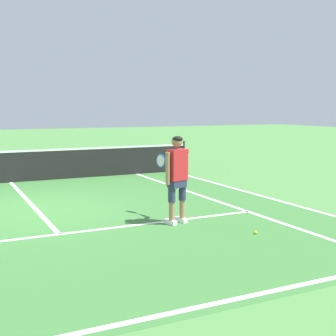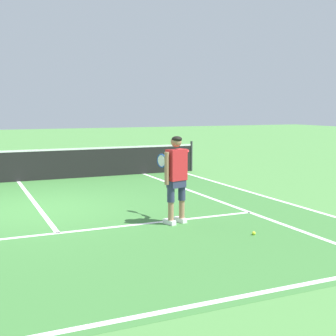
{
  "view_description": "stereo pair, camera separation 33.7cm",
  "coord_description": "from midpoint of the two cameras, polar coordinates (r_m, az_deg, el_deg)",
  "views": [
    {
      "loc": [
        -1.77,
        -10.25,
        2.25
      ],
      "look_at": [
        2.25,
        -2.04,
        1.05
      ],
      "focal_mm": 49.2,
      "sensor_mm": 36.0,
      "label": 1
    },
    {
      "loc": [
        -1.46,
        -10.4,
        2.25
      ],
      "look_at": [
        2.25,
        -2.04,
        1.05
      ],
      "focal_mm": 49.2,
      "sensor_mm": 36.0,
      "label": 2
    }
  ],
  "objects": [
    {
      "name": "tennis_ball_near_feet",
      "position": [
        8.43,
        11.72,
        -7.92
      ],
      "size": [
        0.07,
        0.07,
        0.07
      ],
      "primitive_type": "sphere",
      "color": "#CCE02D",
      "rests_on": "ground"
    },
    {
      "name": "tennis_net",
      "position": [
        14.71,
        -17.5,
        0.29
      ],
      "size": [
        11.96,
        0.08,
        1.07
      ],
      "color": "#333338",
      "rests_on": "ground"
    },
    {
      "name": "tennis_player",
      "position": [
        8.89,
        2.06,
        -0.68
      ],
      "size": [
        0.59,
        1.21,
        1.71
      ],
      "color": "white",
      "rests_on": "ground"
    },
    {
      "name": "line_doubles_right",
      "position": [
        12.03,
        12.76,
        -3.47
      ],
      "size": [
        0.1,
        10.13,
        0.01
      ],
      "primitive_type": "cube",
      "color": "white",
      "rests_on": "ground"
    },
    {
      "name": "line_service",
      "position": [
        8.57,
        -12.4,
        -7.89
      ],
      "size": [
        8.23,
        0.1,
        0.01
      ],
      "primitive_type": "cube",
      "color": "white",
      "rests_on": "ground"
    },
    {
      "name": "line_singles_right",
      "position": [
        11.27,
        7.13,
        -4.07
      ],
      "size": [
        0.1,
        10.13,
        0.01
      ],
      "primitive_type": "cube",
      "color": "white",
      "rests_on": "ground"
    },
    {
      "name": "ground_plane",
      "position": [
        10.69,
        -14.8,
        -4.92
      ],
      "size": [
        80.0,
        80.0,
        0.0
      ],
      "primitive_type": "plane",
      "color": "#477F3D"
    },
    {
      "name": "court_inner_surface",
      "position": [
        9.84,
        -13.97,
        -5.95
      ],
      "size": [
        10.98,
        10.53,
        0.0
      ],
      "primitive_type": "cube",
      "color": "#387033",
      "rests_on": "ground"
    },
    {
      "name": "line_baseline",
      "position": [
        5.18,
        -3.56,
        -18.23
      ],
      "size": [
        10.98,
        0.1,
        0.01
      ],
      "primitive_type": "cube",
      "color": "white",
      "rests_on": "ground"
    },
    {
      "name": "line_centre_service",
      "position": [
        11.65,
        -15.59,
        -3.92
      ],
      "size": [
        0.1,
        6.4,
        0.01
      ],
      "primitive_type": "cube",
      "color": "white",
      "rests_on": "ground"
    }
  ]
}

